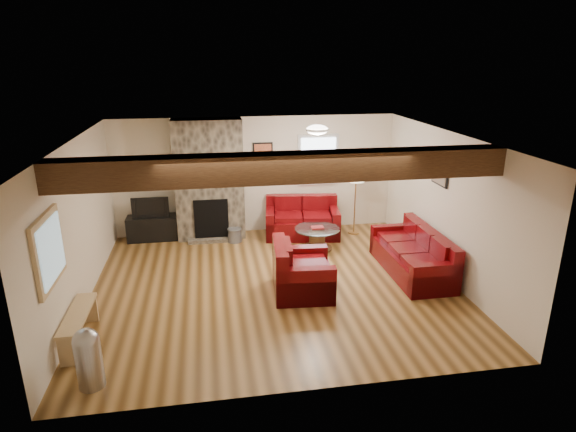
% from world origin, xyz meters
% --- Properties ---
extents(room, '(8.00, 8.00, 8.00)m').
position_xyz_m(room, '(0.00, 0.00, 1.25)').
color(room, brown).
rests_on(room, ground).
extents(floor, '(6.00, 6.00, 0.00)m').
position_xyz_m(floor, '(0.00, 0.00, 0.00)').
color(floor, brown).
rests_on(floor, ground).
extents(oak_beam, '(6.00, 0.36, 0.38)m').
position_xyz_m(oak_beam, '(0.00, -1.25, 2.31)').
color(oak_beam, black).
rests_on(oak_beam, room).
extents(chimney_breast, '(1.40, 0.67, 2.50)m').
position_xyz_m(chimney_breast, '(-1.00, 2.49, 1.22)').
color(chimney_breast, '#322E27').
rests_on(chimney_breast, floor).
extents(back_window, '(0.90, 0.08, 1.10)m').
position_xyz_m(back_window, '(1.35, 2.71, 1.55)').
color(back_window, silver).
rests_on(back_window, room).
extents(hatch_window, '(0.08, 1.00, 0.90)m').
position_xyz_m(hatch_window, '(-2.96, -1.50, 1.45)').
color(hatch_window, tan).
rests_on(hatch_window, room).
extents(ceiling_dome, '(0.40, 0.40, 0.18)m').
position_xyz_m(ceiling_dome, '(0.90, 0.90, 2.44)').
color(ceiling_dome, white).
rests_on(ceiling_dome, room).
extents(artwork_back, '(0.42, 0.06, 0.52)m').
position_xyz_m(artwork_back, '(0.15, 2.71, 1.70)').
color(artwork_back, black).
rests_on(artwork_back, room).
extents(artwork_right, '(0.06, 0.55, 0.42)m').
position_xyz_m(artwork_right, '(2.96, 0.30, 1.75)').
color(artwork_right, black).
rests_on(artwork_right, room).
extents(sofa_three, '(0.86, 2.03, 0.78)m').
position_xyz_m(sofa_three, '(2.48, 0.10, 0.39)').
color(sofa_three, '#4C050B').
rests_on(sofa_three, floor).
extents(loveseat, '(1.65, 1.09, 0.82)m').
position_xyz_m(loveseat, '(0.92, 2.23, 0.41)').
color(loveseat, '#4C050B').
rests_on(loveseat, floor).
extents(armchair_red, '(1.01, 1.13, 0.86)m').
position_xyz_m(armchair_red, '(0.42, -0.33, 0.43)').
color(armchair_red, '#4C050B').
rests_on(armchair_red, floor).
extents(coffee_table, '(0.90, 0.90, 0.47)m').
position_xyz_m(coffee_table, '(1.07, 1.44, 0.22)').
color(coffee_table, '#4D3019').
rests_on(coffee_table, floor).
extents(tv_cabinet, '(1.03, 0.41, 0.51)m').
position_xyz_m(tv_cabinet, '(-2.23, 2.53, 0.26)').
color(tv_cabinet, black).
rests_on(tv_cabinet, floor).
extents(television, '(0.75, 0.10, 0.43)m').
position_xyz_m(television, '(-2.23, 2.53, 0.73)').
color(television, black).
rests_on(television, tv_cabinet).
extents(floor_lamp, '(0.37, 0.37, 1.42)m').
position_xyz_m(floor_lamp, '(2.07, 2.21, 1.22)').
color(floor_lamp, '#AF8549').
rests_on(floor_lamp, floor).
extents(pine_bench, '(0.27, 1.16, 0.44)m').
position_xyz_m(pine_bench, '(-2.83, -1.26, 0.22)').
color(pine_bench, tan).
rests_on(pine_bench, floor).
extents(pedal_bin, '(0.37, 0.37, 0.76)m').
position_xyz_m(pedal_bin, '(-2.48, -2.25, 0.38)').
color(pedal_bin, '#A2A3A7').
rests_on(pedal_bin, floor).
extents(coal_bucket, '(0.31, 0.31, 0.29)m').
position_xyz_m(coal_bucket, '(-0.54, 2.13, 0.15)').
color(coal_bucket, slate).
rests_on(coal_bucket, floor).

